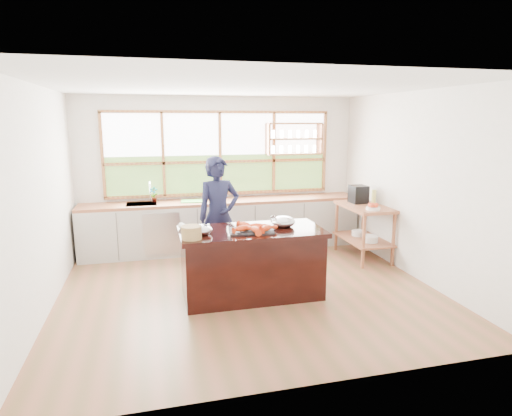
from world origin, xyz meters
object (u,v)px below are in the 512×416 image
object	(u,v)px
island	(252,263)
espresso_machine	(358,194)
cook	(219,216)
wicker_basket	(191,232)

from	to	relation	value
island	espresso_machine	size ratio (longest dim) A/B	6.22
cook	espresso_machine	size ratio (longest dim) A/B	5.97
island	espresso_machine	world-z (taller)	espresso_machine
espresso_machine	wicker_basket	xyz separation A→B (m)	(-2.98, -1.59, -0.07)
cook	espresso_machine	world-z (taller)	cook
wicker_basket	cook	bearing A→B (deg)	66.36
island	cook	xyz separation A→B (m)	(-0.28, 0.92, 0.43)
cook	espresso_machine	bearing A→B (deg)	-2.13
island	wicker_basket	distance (m)	0.98
island	wicker_basket	world-z (taller)	wicker_basket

